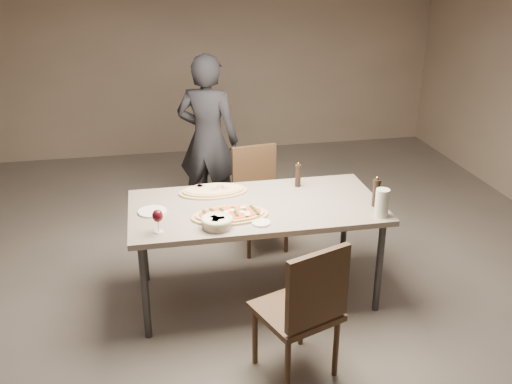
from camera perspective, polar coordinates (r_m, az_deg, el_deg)
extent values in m
plane|color=#5F5852|center=(4.44, 0.00, -10.14)|extent=(7.00, 7.00, 0.00)
plane|color=gray|center=(7.26, -5.54, 14.74)|extent=(6.00, 0.00, 6.00)
cube|color=gray|center=(4.09, 0.00, -1.55)|extent=(1.80, 0.90, 0.04)
cylinder|color=#333335|center=(3.88, -11.04, -9.78)|extent=(0.05, 0.05, 0.71)
cylinder|color=#333335|center=(4.18, 12.21, -7.37)|extent=(0.05, 0.05, 0.71)
cylinder|color=#333335|center=(4.53, -11.20, -4.76)|extent=(0.05, 0.05, 0.71)
cylinder|color=#333335|center=(4.78, 8.83, -3.02)|extent=(0.05, 0.05, 0.71)
ellipsoid|color=white|center=(3.92, -2.40, -1.77)|extent=(0.05, 0.05, 0.01)
ellipsoid|color=white|center=(3.88, -0.91, -2.02)|extent=(0.05, 0.05, 0.01)
ellipsoid|color=white|center=(3.89, -2.97, -1.94)|extent=(0.05, 0.05, 0.01)
ellipsoid|color=white|center=(3.89, -1.36, -1.97)|extent=(0.05, 0.05, 0.01)
ellipsoid|color=white|center=(3.95, -1.29, -1.50)|extent=(0.05, 0.05, 0.01)
ellipsoid|color=white|center=(3.86, -4.60, -2.23)|extent=(0.05, 0.05, 0.01)
ellipsoid|color=white|center=(3.85, -0.89, -2.24)|extent=(0.05, 0.05, 0.01)
cube|color=black|center=(3.86, -5.09, -2.28)|extent=(0.03, 0.15, 0.01)
cube|color=black|center=(3.89, -4.13, -2.05)|extent=(0.07, 0.15, 0.01)
cube|color=black|center=(3.88, -3.10, -2.05)|extent=(0.07, 0.15, 0.01)
cube|color=black|center=(3.90, -2.11, -1.95)|extent=(0.03, 0.15, 0.01)
cube|color=black|center=(3.89, -1.07, -1.99)|extent=(0.02, 0.15, 0.01)
cube|color=black|center=(3.92, -0.14, -1.79)|extent=(0.05, 0.15, 0.01)
cylinder|color=tan|center=(4.28, -4.16, 0.33)|extent=(0.06, 0.06, 0.00)
cylinder|color=tan|center=(4.29, -3.11, 0.41)|extent=(0.06, 0.06, 0.00)
cylinder|color=tan|center=(4.32, -3.59, 0.56)|extent=(0.06, 0.06, 0.00)
cylinder|color=tan|center=(4.34, -5.74, 0.61)|extent=(0.06, 0.06, 0.00)
cylinder|color=tan|center=(4.34, -5.55, 0.64)|extent=(0.06, 0.06, 0.00)
cylinder|color=beige|center=(3.75, -3.93, -3.10)|extent=(0.18, 0.18, 0.07)
torus|color=beige|center=(3.74, -3.94, -2.75)|extent=(0.21, 0.21, 0.03)
cube|color=#B6784A|center=(3.74, -3.56, -2.86)|extent=(0.06, 0.05, 0.04)
cube|color=#B6784A|center=(3.76, -4.17, -2.77)|extent=(0.07, 0.07, 0.04)
cube|color=#B6784A|center=(3.72, -4.08, -3.05)|extent=(0.06, 0.07, 0.04)
cylinder|color=white|center=(3.80, 0.50, -3.11)|extent=(0.12, 0.12, 0.01)
cylinder|color=#AB973F|center=(3.80, 0.50, -3.07)|extent=(0.09, 0.09, 0.00)
cylinder|color=black|center=(4.39, 4.21, 1.54)|extent=(0.04, 0.04, 0.16)
cylinder|color=black|center=(4.36, 4.25, 2.62)|extent=(0.05, 0.05, 0.02)
sphere|color=gold|center=(4.35, 4.26, 2.85)|extent=(0.02, 0.02, 0.02)
cylinder|color=black|center=(4.12, 11.91, -0.22)|extent=(0.05, 0.05, 0.18)
cylinder|color=black|center=(4.08, 12.02, 1.09)|extent=(0.06, 0.06, 0.02)
sphere|color=gold|center=(4.07, 12.05, 1.37)|extent=(0.02, 0.02, 0.02)
cylinder|color=silver|center=(3.97, 12.49, -1.06)|extent=(0.09, 0.09, 0.20)
cylinder|color=silver|center=(3.75, -9.70, -3.93)|extent=(0.06, 0.06, 0.01)
cylinder|color=silver|center=(3.73, -9.74, -3.38)|extent=(0.01, 0.01, 0.08)
ellipsoid|color=#480A12|center=(3.70, -9.81, -2.36)|extent=(0.07, 0.07, 0.09)
cylinder|color=white|center=(4.03, -10.33, -1.94)|extent=(0.20, 0.20, 0.01)
cube|color=#3D2A19|center=(3.51, 4.00, -11.81)|extent=(0.56, 0.56, 0.04)
cylinder|color=#3D2A19|center=(3.45, 3.18, -17.21)|extent=(0.04, 0.04, 0.41)
cylinder|color=#3D2A19|center=(3.62, 7.99, -15.15)|extent=(0.04, 0.04, 0.41)
cylinder|color=#3D2A19|center=(3.68, -0.10, -14.18)|extent=(0.04, 0.04, 0.41)
cylinder|color=#3D2A19|center=(3.85, 4.55, -12.44)|extent=(0.04, 0.04, 0.41)
cube|color=#3D2A19|center=(3.23, 6.21, -9.58)|extent=(0.40, 0.18, 0.46)
cube|color=#3D2A19|center=(4.93, 0.53, -1.23)|extent=(0.47, 0.47, 0.04)
cylinder|color=#3D2A19|center=(5.22, 1.65, -2.39)|extent=(0.03, 0.03, 0.39)
cylinder|color=#3D2A19|center=(5.12, -1.92, -2.93)|extent=(0.03, 0.03, 0.39)
cylinder|color=#3D2A19|center=(4.93, 3.05, -3.99)|extent=(0.03, 0.03, 0.39)
cylinder|color=#3D2A19|center=(4.83, -0.71, -4.60)|extent=(0.03, 0.03, 0.39)
cube|color=#3D2A19|center=(5.00, -0.19, 2.28)|extent=(0.40, 0.09, 0.44)
imported|color=black|center=(5.35, -4.83, 5.22)|extent=(0.69, 0.59, 1.60)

